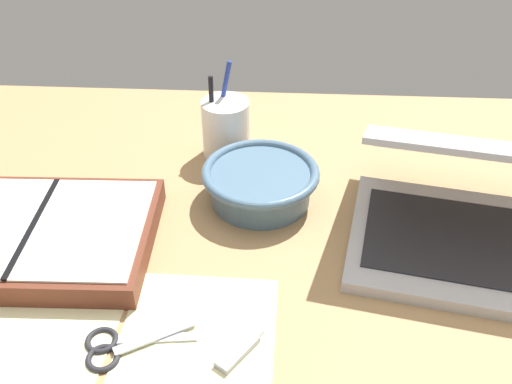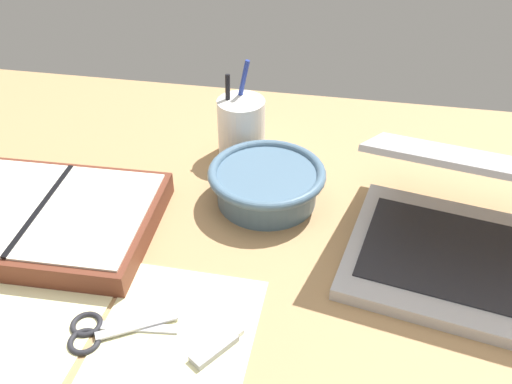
% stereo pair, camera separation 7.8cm
% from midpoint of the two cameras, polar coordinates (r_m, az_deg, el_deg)
% --- Properties ---
extents(desk_top, '(1.40, 1.00, 0.02)m').
position_cam_midpoint_polar(desk_top, '(0.79, -4.31, -7.40)').
color(desk_top, tan).
rests_on(desk_top, ground).
extents(laptop, '(0.38, 0.36, 0.18)m').
position_cam_midpoint_polar(laptop, '(0.82, 18.79, -2.05)').
color(laptop, '#B7B7BC').
rests_on(laptop, desk_top).
extents(bowl, '(0.18, 0.18, 0.06)m').
position_cam_midpoint_polar(bowl, '(0.86, -2.13, 0.89)').
color(bowl, slate).
rests_on(bowl, desk_top).
extents(pen_cup, '(0.08, 0.08, 0.16)m').
position_cam_midpoint_polar(pen_cup, '(0.96, -5.37, 6.28)').
color(pen_cup, white).
rests_on(pen_cup, desk_top).
extents(planner, '(0.33, 0.24, 0.04)m').
position_cam_midpoint_polar(planner, '(0.86, -23.57, -4.08)').
color(planner, brown).
rests_on(planner, desk_top).
extents(scissors, '(0.13, 0.08, 0.01)m').
position_cam_midpoint_polar(scissors, '(0.71, -17.08, -14.69)').
color(scissors, '#B7B7BC').
rests_on(scissors, desk_top).
extents(paper_sheet_front, '(0.19, 0.28, 0.00)m').
position_cam_midpoint_polar(paper_sheet_front, '(0.67, -9.92, -16.92)').
color(paper_sheet_front, '#F4EFB2').
rests_on(paper_sheet_front, desk_top).
extents(paper_sheet_beside_planner, '(0.19, 0.24, 0.00)m').
position_cam_midpoint_polar(paper_sheet_beside_planner, '(0.76, -23.34, -12.29)').
color(paper_sheet_beside_planner, '#F4EFB2').
rests_on(paper_sheet_beside_planner, desk_top).
extents(usb_drive, '(0.05, 0.07, 0.01)m').
position_cam_midpoint_polar(usb_drive, '(0.67, -5.17, -15.67)').
color(usb_drive, '#99999E').
rests_on(usb_drive, desk_top).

